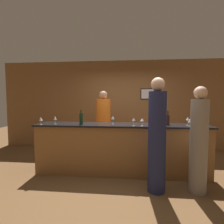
% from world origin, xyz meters
% --- Properties ---
extents(ground_plane, '(14.00, 14.00, 0.00)m').
position_xyz_m(ground_plane, '(0.00, 0.00, 0.00)').
color(ground_plane, brown).
extents(back_wall, '(8.00, 0.08, 2.80)m').
position_xyz_m(back_wall, '(0.00, 1.93, 1.40)').
color(back_wall, brown).
rests_on(back_wall, ground_plane).
extents(bar_counter, '(3.62, 0.63, 1.05)m').
position_xyz_m(bar_counter, '(0.00, 0.00, 0.53)').
color(bar_counter, brown).
rests_on(bar_counter, ground_plane).
extents(bartender, '(0.38, 0.38, 1.80)m').
position_xyz_m(bartender, '(-0.50, 0.84, 0.83)').
color(bartender, orange).
rests_on(bartender, ground_plane).
extents(guest_0, '(0.30, 0.30, 1.94)m').
position_xyz_m(guest_0, '(0.64, -0.70, 0.93)').
color(guest_0, '#1E234C').
rests_on(guest_0, ground_plane).
extents(guest_1, '(0.28, 0.28, 1.79)m').
position_xyz_m(guest_1, '(1.33, -0.66, 0.85)').
color(guest_1, gray).
rests_on(guest_1, ground_plane).
extents(wine_bottle_0, '(0.07, 0.07, 0.28)m').
position_xyz_m(wine_bottle_0, '(0.96, -0.02, 1.16)').
color(wine_bottle_0, black).
rests_on(wine_bottle_0, bar_counter).
extents(wine_bottle_1, '(0.07, 0.07, 0.31)m').
position_xyz_m(wine_bottle_1, '(-0.83, -0.10, 1.18)').
color(wine_bottle_1, black).
rests_on(wine_bottle_1, bar_counter).
extents(ice_bucket, '(0.20, 0.20, 0.21)m').
position_xyz_m(ice_bucket, '(1.69, 0.18, 1.16)').
color(ice_bucket, '#9E9993').
rests_on(ice_bucket, bar_counter).
extents(wine_glass_0, '(0.07, 0.07, 0.17)m').
position_xyz_m(wine_glass_0, '(1.34, -0.05, 1.19)').
color(wine_glass_0, silver).
rests_on(wine_glass_0, bar_counter).
extents(wine_glass_1, '(0.07, 0.07, 0.16)m').
position_xyz_m(wine_glass_1, '(1.34, -0.19, 1.17)').
color(wine_glass_1, silver).
rests_on(wine_glass_1, bar_counter).
extents(wine_glass_2, '(0.07, 0.07, 0.16)m').
position_xyz_m(wine_glass_2, '(-1.63, -0.26, 1.17)').
color(wine_glass_2, silver).
rests_on(wine_glass_2, bar_counter).
extents(wine_glass_3, '(0.07, 0.07, 0.18)m').
position_xyz_m(wine_glass_3, '(-0.17, -0.00, 1.19)').
color(wine_glass_3, silver).
rests_on(wine_glass_3, bar_counter).
extents(wine_glass_4, '(0.08, 0.08, 0.16)m').
position_xyz_m(wine_glass_4, '(0.68, -0.04, 1.17)').
color(wine_glass_4, silver).
rests_on(wine_glass_4, bar_counter).
extents(wine_glass_5, '(0.06, 0.06, 0.17)m').
position_xyz_m(wine_glass_5, '(-1.38, -0.16, 1.18)').
color(wine_glass_5, silver).
rests_on(wine_glass_5, bar_counter).
extents(wine_glass_6, '(0.07, 0.07, 0.15)m').
position_xyz_m(wine_glass_6, '(0.42, -0.23, 1.17)').
color(wine_glass_6, silver).
rests_on(wine_glass_6, bar_counter).
extents(wine_glass_7, '(0.06, 0.06, 0.17)m').
position_xyz_m(wine_glass_7, '(0.26, -0.24, 1.18)').
color(wine_glass_7, silver).
rests_on(wine_glass_7, bar_counter).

